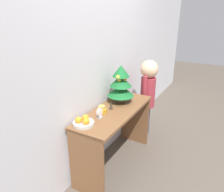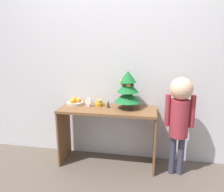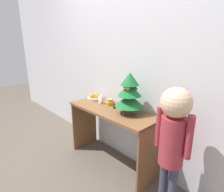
{
  "view_description": "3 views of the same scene",
  "coord_description": "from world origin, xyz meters",
  "px_view_note": "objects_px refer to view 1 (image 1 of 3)",
  "views": [
    {
      "loc": [
        -1.88,
        -0.81,
        1.72
      ],
      "look_at": [
        -0.05,
        0.22,
        0.88
      ],
      "focal_mm": 35.0,
      "sensor_mm": 36.0,
      "label": 1
    },
    {
      "loc": [
        0.49,
        -2.18,
        1.44
      ],
      "look_at": [
        0.05,
        0.23,
        0.85
      ],
      "focal_mm": 35.0,
      "sensor_mm": 36.0,
      "label": 2
    },
    {
      "loc": [
        1.39,
        -1.08,
        1.39
      ],
      "look_at": [
        0.04,
        0.19,
        0.87
      ],
      "focal_mm": 28.0,
      "sensor_mm": 36.0,
      "label": 3
    }
  ],
  "objects_px": {
    "mini_tree": "(121,84)",
    "child_figure": "(148,87)",
    "fruit_bowl": "(83,122)",
    "singing_bowl": "(102,110)",
    "figurine": "(111,105)",
    "desk_clock": "(100,113)"
  },
  "relations": [
    {
      "from": "singing_bowl",
      "to": "figurine",
      "type": "relative_size",
      "value": 1.14
    },
    {
      "from": "fruit_bowl",
      "to": "singing_bowl",
      "type": "relative_size",
      "value": 2.01
    },
    {
      "from": "mini_tree",
      "to": "desk_clock",
      "type": "xyz_separation_m",
      "value": [
        -0.47,
        -0.01,
        -0.17
      ]
    },
    {
      "from": "mini_tree",
      "to": "figurine",
      "type": "height_order",
      "value": "mini_tree"
    },
    {
      "from": "mini_tree",
      "to": "child_figure",
      "type": "distance_m",
      "value": 0.62
    },
    {
      "from": "mini_tree",
      "to": "child_figure",
      "type": "xyz_separation_m",
      "value": [
        0.58,
        -0.13,
        -0.2
      ]
    },
    {
      "from": "singing_bowl",
      "to": "desk_clock",
      "type": "height_order",
      "value": "desk_clock"
    },
    {
      "from": "fruit_bowl",
      "to": "child_figure",
      "type": "distance_m",
      "value": 1.25
    },
    {
      "from": "mini_tree",
      "to": "singing_bowl",
      "type": "xyz_separation_m",
      "value": [
        -0.35,
        0.04,
        -0.19
      ]
    },
    {
      "from": "mini_tree",
      "to": "singing_bowl",
      "type": "bearing_deg",
      "value": 173.41
    },
    {
      "from": "fruit_bowl",
      "to": "child_figure",
      "type": "height_order",
      "value": "child_figure"
    },
    {
      "from": "singing_bowl",
      "to": "desk_clock",
      "type": "xyz_separation_m",
      "value": [
        -0.12,
        -0.05,
        0.02
      ]
    },
    {
      "from": "singing_bowl",
      "to": "mini_tree",
      "type": "bearing_deg",
      "value": -6.59
    },
    {
      "from": "fruit_bowl",
      "to": "child_figure",
      "type": "relative_size",
      "value": 0.18
    },
    {
      "from": "singing_bowl",
      "to": "child_figure",
      "type": "distance_m",
      "value": 0.94
    },
    {
      "from": "fruit_bowl",
      "to": "singing_bowl",
      "type": "xyz_separation_m",
      "value": [
        0.31,
        -0.01,
        0.0
      ]
    },
    {
      "from": "figurine",
      "to": "desk_clock",
      "type": "bearing_deg",
      "value": -178.3
    },
    {
      "from": "fruit_bowl",
      "to": "figurine",
      "type": "height_order",
      "value": "figurine"
    },
    {
      "from": "mini_tree",
      "to": "desk_clock",
      "type": "height_order",
      "value": "mini_tree"
    },
    {
      "from": "fruit_bowl",
      "to": "desk_clock",
      "type": "distance_m",
      "value": 0.2
    },
    {
      "from": "desk_clock",
      "to": "child_figure",
      "type": "height_order",
      "value": "child_figure"
    },
    {
      "from": "singing_bowl",
      "to": "figurine",
      "type": "distance_m",
      "value": 0.13
    }
  ]
}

